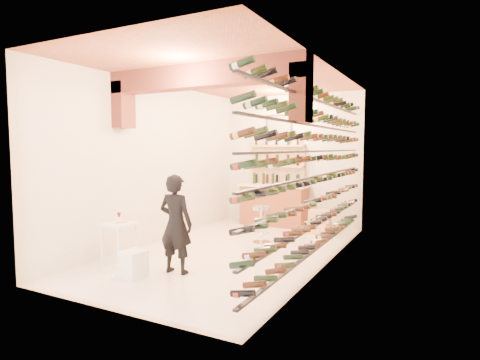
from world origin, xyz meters
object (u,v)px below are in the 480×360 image
(person, at_px, (176,224))
(crate_lower, at_px, (320,228))
(wine_rack, at_px, (315,170))
(tasting_table, at_px, (119,231))
(chrome_barstool, at_px, (262,222))
(white_stool, at_px, (133,264))
(back_counter, at_px, (273,204))

(person, height_order, crate_lower, person)
(wine_rack, bearing_deg, person, -138.73)
(person, distance_m, crate_lower, 3.92)
(person, xyz_separation_m, crate_lower, (1.16, 3.69, -0.62))
(person, bearing_deg, tasting_table, 0.80)
(wine_rack, xyz_separation_m, crate_lower, (-0.53, 2.20, -1.42))
(wine_rack, distance_m, chrome_barstool, 1.92)
(white_stool, distance_m, chrome_barstool, 2.92)
(crate_lower, bearing_deg, wine_rack, -76.36)
(tasting_table, xyz_separation_m, chrome_barstool, (1.45, 2.39, -0.13))
(white_stool, bearing_deg, crate_lower, 69.30)
(wine_rack, height_order, crate_lower, wine_rack)
(person, distance_m, chrome_barstool, 2.37)
(chrome_barstool, height_order, crate_lower, chrome_barstool)
(white_stool, bearing_deg, tasting_table, 148.48)
(back_counter, height_order, chrome_barstool, back_counter)
(white_stool, height_order, person, person)
(tasting_table, height_order, white_stool, tasting_table)
(tasting_table, distance_m, person, 1.10)
(wine_rack, height_order, tasting_table, wine_rack)
(wine_rack, relative_size, white_stool, 14.26)
(back_counter, height_order, tasting_table, back_counter)
(person, bearing_deg, white_stool, 46.11)
(tasting_table, height_order, chrome_barstool, tasting_table)
(tasting_table, xyz_separation_m, person, (1.08, 0.07, 0.19))
(tasting_table, bearing_deg, white_stool, -29.24)
(person, height_order, chrome_barstool, person)
(wine_rack, relative_size, crate_lower, 12.90)
(tasting_table, height_order, crate_lower, tasting_table)
(chrome_barstool, bearing_deg, white_stool, -105.78)
(back_counter, xyz_separation_m, white_stool, (-0.28, -4.62, -0.33))
(wine_rack, xyz_separation_m, back_counter, (-1.83, 2.65, -1.02))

